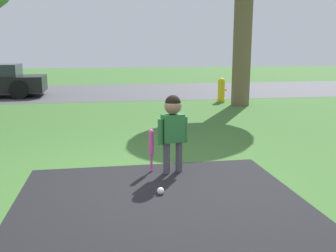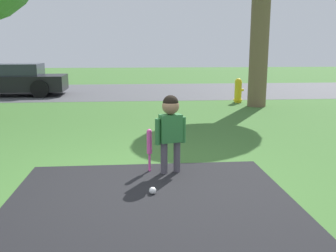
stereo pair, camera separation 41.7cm
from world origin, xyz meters
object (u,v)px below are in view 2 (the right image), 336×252
child (171,123)px  parked_car (10,80)px  fire_hydrant (238,91)px  baseball_bat (149,144)px  sports_ball (153,191)px

child → parked_car: size_ratio=0.27×
child → fire_hydrant: child is taller
baseball_bat → fire_hydrant: (3.06, 6.56, -0.01)m
child → parked_car: bearing=103.4°
sports_ball → parked_car: 10.99m
baseball_bat → child: bearing=-16.8°
baseball_bat → sports_ball: 0.91m
child → sports_ball: child is taller
fire_hydrant → child: bearing=-112.6°
baseball_bat → sports_ball: bearing=-89.7°
baseball_bat → parked_car: size_ratio=0.15×
sports_ball → parked_car: parked_car is taller
fire_hydrant → parked_car: parked_car is taller
child → baseball_bat: child is taller
fire_hydrant → parked_car: (-7.77, 2.51, 0.18)m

